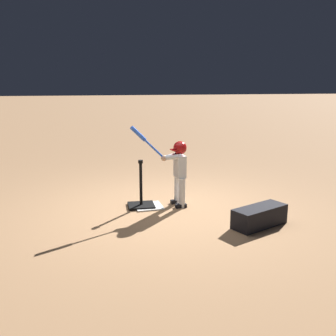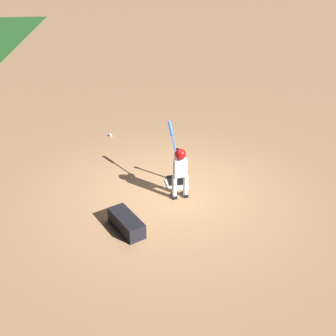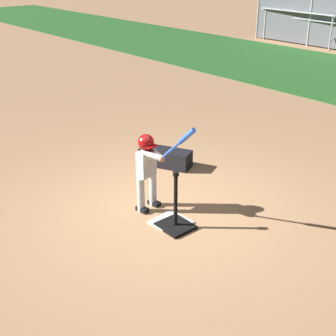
# 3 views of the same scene
# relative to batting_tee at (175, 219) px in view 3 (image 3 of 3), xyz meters

# --- Properties ---
(ground_plane) EXTENTS (90.00, 90.00, 0.00)m
(ground_plane) POSITION_rel_batting_tee_xyz_m (-0.36, 0.23, -0.12)
(ground_plane) COLOR #AD7F56
(home_plate) EXTENTS (0.47, 0.47, 0.02)m
(home_plate) POSITION_rel_batting_tee_xyz_m (-0.12, 0.02, -0.11)
(home_plate) COLOR white
(home_plate) RESTS_ON ground_plane
(batting_tee) EXTENTS (0.42, 0.38, 0.78)m
(batting_tee) POSITION_rel_batting_tee_xyz_m (0.00, 0.00, 0.00)
(batting_tee) COLOR black
(batting_tee) RESTS_ON ground_plane
(batter_child) EXTENTS (0.92, 0.35, 1.35)m
(batter_child) POSITION_rel_batting_tee_xyz_m (-0.59, 0.05, 0.57)
(batter_child) COLOR silver
(batter_child) RESTS_ON ground_plane
(bleachers_far_left) EXTENTS (3.63, 2.52, 1.26)m
(bleachers_far_left) POSITION_rel_batting_tee_xyz_m (-7.01, 13.37, 0.50)
(bleachers_far_left) COLOR #ADAFB7
(bleachers_far_left) RESTS_ON ground_plane
(equipment_bag) EXTENTS (0.90, 0.65, 0.28)m
(equipment_bag) POSITION_rel_batting_tee_xyz_m (-1.56, 1.15, 0.02)
(equipment_bag) COLOR black
(equipment_bag) RESTS_ON ground_plane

